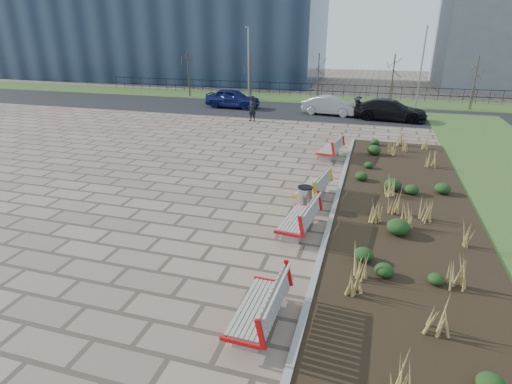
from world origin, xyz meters
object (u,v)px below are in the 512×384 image
(car_black, at_px, (390,110))
(pedestrian, at_px, (252,109))
(lamp_east, at_px, (421,69))
(bench_c, at_px, (312,186))
(bench_d, at_px, (330,148))
(bench_b, at_px, (298,217))
(litter_bin, at_px, (305,199))
(lamp_west, at_px, (248,65))
(bench_a, at_px, (257,305))
(car_blue, at_px, (233,98))
(car_silver, at_px, (330,106))

(car_black, bearing_deg, pedestrian, 114.02)
(lamp_east, bearing_deg, car_black, -110.71)
(bench_c, height_order, bench_d, same)
(bench_b, height_order, pedestrian, pedestrian)
(litter_bin, distance_m, lamp_west, 23.92)
(bench_c, bearing_deg, car_black, 87.15)
(bench_d, bearing_deg, bench_b, -82.26)
(bench_c, bearing_deg, bench_d, 97.88)
(bench_d, height_order, lamp_east, lamp_east)
(bench_c, relative_size, car_black, 0.43)
(bench_a, xyz_separation_m, car_black, (2.91, 22.48, 0.22))
(bench_a, height_order, lamp_west, lamp_west)
(litter_bin, height_order, car_black, car_black)
(bench_b, bearing_deg, litter_bin, 98.11)
(car_black, bearing_deg, bench_c, 175.29)
(car_blue, distance_m, car_silver, 7.84)
(car_black, distance_m, lamp_east, 6.34)
(bench_b, distance_m, car_blue, 21.55)
(bench_c, xyz_separation_m, car_silver, (-1.25, 16.06, 0.18))
(lamp_east, bearing_deg, bench_c, -103.46)
(car_black, xyz_separation_m, lamp_east, (2.09, 5.52, 2.32))
(litter_bin, bearing_deg, lamp_east, 77.07)
(bench_b, xyz_separation_m, bench_c, (0.00, 2.75, 0.00))
(car_black, bearing_deg, bench_b, 176.89)
(bench_a, distance_m, litter_bin, 5.97)
(bench_a, bearing_deg, bench_d, 91.66)
(bench_d, bearing_deg, lamp_east, 79.91)
(bench_c, height_order, car_silver, car_silver)
(bench_c, bearing_deg, bench_b, -82.12)
(car_silver, bearing_deg, lamp_east, -44.53)
(bench_b, xyz_separation_m, bench_d, (0.00, 8.09, 0.00))
(bench_d, bearing_deg, pedestrian, 138.29)
(bench_a, height_order, car_blue, car_blue)
(car_blue, relative_size, car_silver, 1.09)
(bench_d, xyz_separation_m, pedestrian, (-6.08, 7.10, 0.35))
(bench_d, distance_m, pedestrian, 9.35)
(litter_bin, height_order, lamp_east, lamp_east)
(car_silver, height_order, lamp_east, lamp_east)
(bench_c, height_order, lamp_east, lamp_east)
(litter_bin, xyz_separation_m, lamp_east, (5.06, 22.04, 2.61))
(car_blue, bearing_deg, pedestrian, -142.19)
(bench_b, bearing_deg, lamp_east, 83.97)
(bench_c, distance_m, car_blue, 19.09)
(litter_bin, relative_size, pedestrian, 0.51)
(bench_c, xyz_separation_m, car_black, (2.91, 15.36, 0.22))
(car_black, height_order, lamp_east, lamp_east)
(bench_a, distance_m, car_black, 22.67)
(bench_c, distance_m, pedestrian, 13.85)
(bench_c, relative_size, car_blue, 0.48)
(bench_d, relative_size, lamp_west, 0.35)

